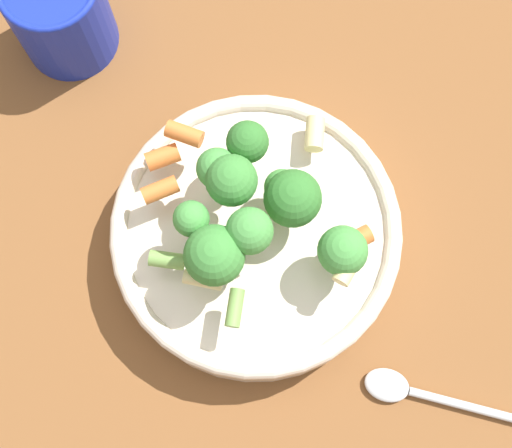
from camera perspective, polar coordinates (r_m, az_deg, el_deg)
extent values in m
plane|color=brown|center=(0.60, 0.00, -1.57)|extent=(3.00, 3.00, 0.00)
cylinder|color=beige|center=(0.58, 0.00, -1.06)|extent=(0.23, 0.23, 0.05)
torus|color=beige|center=(0.56, 0.00, -0.50)|extent=(0.23, 0.23, 0.01)
cylinder|color=#8CB766|center=(0.54, 6.64, -2.71)|extent=(0.01, 0.01, 0.02)
sphere|color=#479342|center=(0.51, 6.94, -2.14)|extent=(0.04, 0.04, 0.04)
cylinder|color=#8CB766|center=(0.52, -1.90, 2.75)|extent=(0.01, 0.01, 0.01)
sphere|color=#3D8438|center=(0.50, -1.98, 3.51)|extent=(0.04, 0.04, 0.04)
cylinder|color=#8CB766|center=(0.54, -0.94, 5.82)|extent=(0.01, 0.01, 0.01)
sphere|color=#33722D|center=(0.52, -0.98, 6.56)|extent=(0.03, 0.03, 0.03)
cylinder|color=#8CB766|center=(0.51, -0.50, -1.21)|extent=(0.01, 0.01, 0.02)
sphere|color=#479342|center=(0.49, -0.53, -0.56)|extent=(0.03, 0.03, 0.03)
cylinder|color=#8CB766|center=(0.52, -5.04, -0.23)|extent=(0.01, 0.01, 0.01)
sphere|color=#479342|center=(0.50, -5.19, 0.20)|extent=(0.03, 0.03, 0.03)
cylinder|color=#8CB766|center=(0.55, 2.04, 2.41)|extent=(0.01, 0.01, 0.01)
sphere|color=#479342|center=(0.53, 2.10, 2.97)|extent=(0.03, 0.03, 0.03)
cylinder|color=#8CB766|center=(0.52, -3.17, -3.23)|extent=(0.02, 0.02, 0.02)
sphere|color=#3D8438|center=(0.49, -3.36, -2.52)|extent=(0.04, 0.04, 0.04)
cylinder|color=#8CB766|center=(0.54, 2.81, 1.23)|extent=(0.02, 0.02, 0.02)
sphere|color=#33722D|center=(0.52, 2.95, 2.06)|extent=(0.04, 0.04, 0.04)
cylinder|color=#8CB766|center=(0.53, -3.03, 3.78)|extent=(0.01, 0.01, 0.01)
sphere|color=#479342|center=(0.51, -3.14, 4.47)|extent=(0.03, 0.03, 0.03)
cylinder|color=orange|center=(0.54, -7.68, 2.73)|extent=(0.02, 0.03, 0.01)
cylinder|color=beige|center=(0.51, -0.73, -0.56)|extent=(0.02, 0.02, 0.01)
cylinder|color=orange|center=(0.54, -5.76, 7.18)|extent=(0.02, 0.03, 0.01)
cylinder|color=beige|center=(0.51, 7.41, -3.37)|extent=(0.03, 0.03, 0.01)
cylinder|color=beige|center=(0.51, -4.25, -4.49)|extent=(0.02, 0.03, 0.01)
cylinder|color=#729E4C|center=(0.51, -1.71, -6.73)|extent=(0.03, 0.02, 0.01)
cylinder|color=#729E4C|center=(0.53, -7.13, -2.88)|extent=(0.02, 0.03, 0.01)
cylinder|color=orange|center=(0.54, 7.79, -1.36)|extent=(0.02, 0.03, 0.01)
cylinder|color=orange|center=(0.55, -7.48, 5.33)|extent=(0.02, 0.03, 0.01)
cylinder|color=beige|center=(0.56, 4.72, 7.20)|extent=(0.03, 0.02, 0.01)
cylinder|color=#729E4C|center=(0.51, 0.66, -0.57)|extent=(0.03, 0.02, 0.01)
cylinder|color=#192DAD|center=(0.66, -15.35, 15.86)|extent=(0.08, 0.08, 0.08)
cylinder|color=silver|center=(0.61, 17.70, -14.02)|extent=(0.05, 0.11, 0.01)
ellipsoid|color=silver|center=(0.59, 10.42, -12.56)|extent=(0.04, 0.04, 0.01)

